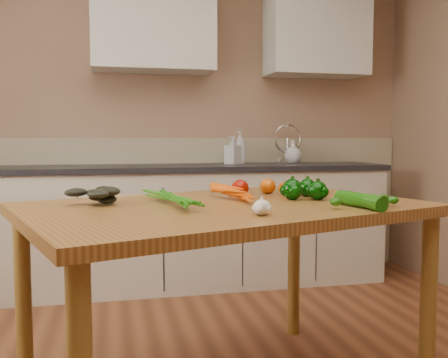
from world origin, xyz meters
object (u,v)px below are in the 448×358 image
leafy_greens (93,191)px  tomato_a (240,188)px  pepper_a (292,189)px  zucchini_b (365,201)px  soap_bottle_c (293,152)px  garlic_bulb (262,208)px  tomato_b (268,186)px  pepper_b (307,188)px  tomato_c (285,188)px  soap_bottle_b (233,150)px  table (226,226)px  pepper_c (318,191)px  soap_bottle_a (240,147)px  zucchini_a (360,200)px  carrot_bunch (215,193)px

leafy_greens → tomato_a: (0.65, 0.16, -0.02)m
pepper_a → zucchini_b: (0.17, -0.31, -0.02)m
soap_bottle_c → zucchini_b: bearing=-139.2°
garlic_bulb → tomato_b: bearing=70.6°
soap_bottle_c → zucchini_b: size_ratio=0.75×
pepper_b → tomato_c: (-0.07, 0.11, -0.01)m
soap_bottle_b → tomato_a: (-0.34, -1.54, -0.14)m
table → pepper_b: pepper_b is taller
tomato_a → zucchini_b: (0.36, -0.50, -0.01)m
table → leafy_greens: bearing=150.7°
pepper_a → leafy_greens: bearing=178.1°
table → pepper_b: (0.42, 0.16, 0.13)m
tomato_a → zucchini_b: 0.61m
soap_bottle_b → pepper_c: soap_bottle_b is taller
pepper_a → tomato_c: (0.04, 0.20, -0.02)m
soap_bottle_a → pepper_c: size_ratio=3.27×
soap_bottle_c → zucchini_a: soap_bottle_c is taller
pepper_b → tomato_a: size_ratio=1.00×
pepper_a → tomato_b: (-0.03, 0.25, -0.01)m
soap_bottle_c → zucchini_b: 2.11m
leafy_greens → zucchini_a: leafy_greens is taller
table → pepper_c: bearing=-13.2°
tomato_c → garlic_bulb: bearing=-116.5°
tomato_a → zucchini_b: size_ratio=0.33×
table → tomato_b: 0.44m
soap_bottle_a → garlic_bulb: bearing=45.5°
carrot_bunch → pepper_a: pepper_a is taller
pepper_c → zucchini_a: bearing=-76.2°
soap_bottle_b → leafy_greens: (-0.99, -1.70, -0.12)m
soap_bottle_b → leafy_greens: 1.97m
tomato_c → zucchini_a: bearing=-75.2°
soap_bottle_c → tomato_b: bearing=-150.7°
table → zucchini_a: bearing=-42.8°
table → tomato_c: 0.46m
pepper_c → tomato_a: 0.36m
carrot_bunch → tomato_a: (0.16, 0.19, -0.00)m
table → soap_bottle_b: soap_bottle_b is taller
tomato_c → zucchini_a: size_ratio=0.27×
soap_bottle_a → tomato_c: soap_bottle_a is taller
garlic_bulb → pepper_b: bearing=53.2°
pepper_b → tomato_c: bearing=122.6°
table → soap_bottle_c: soap_bottle_c is taller
table → tomato_a: tomato_a is taller
pepper_c → zucchini_a: size_ratio=0.33×
soap_bottle_a → soap_bottle_c: soap_bottle_a is taller
table → garlic_bulb: 0.35m
pepper_b → zucchini_b: (0.07, -0.40, -0.01)m
leafy_greens → garlic_bulb: (0.57, -0.42, -0.03)m
soap_bottle_c → leafy_greens: bearing=-166.9°
pepper_c → leafy_greens: bearing=176.3°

